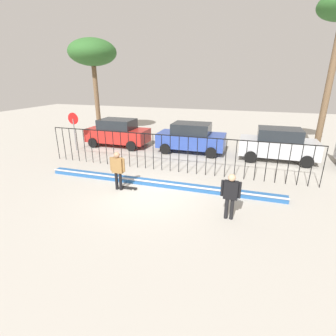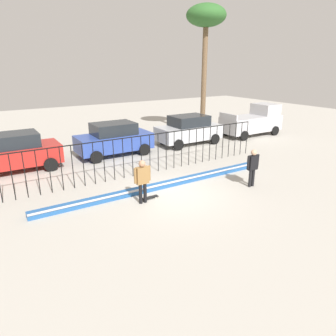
{
  "view_description": "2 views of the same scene",
  "coord_description": "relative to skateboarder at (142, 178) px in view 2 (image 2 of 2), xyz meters",
  "views": [
    {
      "loc": [
        3.68,
        -9.09,
        4.68
      ],
      "look_at": [
        0.64,
        0.48,
        1.06
      ],
      "focal_mm": 27.13,
      "sensor_mm": 36.0,
      "label": 1
    },
    {
      "loc": [
        -6.48,
        -9.83,
        5.12
      ],
      "look_at": [
        0.3,
        0.95,
        0.82
      ],
      "focal_mm": 33.23,
      "sensor_mm": 36.0,
      "label": 2
    }
  ],
  "objects": [
    {
      "name": "perimeter_fence",
      "position": [
        1.46,
        2.9,
        0.14
      ],
      "size": [
        14.04,
        0.04,
        1.93
      ],
      "color": "black",
      "rests_on": "ground"
    },
    {
      "name": "camera_operator",
      "position": [
        4.8,
        -1.02,
        -0.03
      ],
      "size": [
        0.67,
        0.25,
        1.66
      ],
      "rotation": [
        0.0,
        0.0,
        2.08
      ],
      "color": "black",
      "rests_on": "ground"
    },
    {
      "name": "parked_car_silver",
      "position": [
        6.9,
        6.58,
        -0.06
      ],
      "size": [
        4.3,
        2.12,
        1.9
      ],
      "rotation": [
        0.0,
        0.0,
        0.07
      ],
      "color": "#B7BABF",
      "rests_on": "ground"
    },
    {
      "name": "pickup_truck",
      "position": [
        12.57,
        6.27,
        0.01
      ],
      "size": [
        4.7,
        2.12,
        2.24
      ],
      "rotation": [
        0.0,
        0.0,
        0.03
      ],
      "color": "#B7B7BC",
      "rests_on": "ground"
    },
    {
      "name": "skateboard",
      "position": [
        0.36,
        0.18,
        -0.97
      ],
      "size": [
        0.8,
        0.2,
        0.07
      ],
      "rotation": [
        0.0,
        0.0,
        0.26
      ],
      "color": "black",
      "rests_on": "ground"
    },
    {
      "name": "ground_plane",
      "position": [
        1.46,
        0.03,
        -1.03
      ],
      "size": [
        60.0,
        60.0,
        0.0
      ],
      "primitive_type": "plane",
      "color": "#ADA89E"
    },
    {
      "name": "bowl_coping_ledge",
      "position": [
        1.46,
        0.91,
        -0.91
      ],
      "size": [
        11.0,
        0.4,
        0.27
      ],
      "color": "#235699",
      "rests_on": "ground"
    },
    {
      "name": "palm_tree_tall",
      "position": [
        9.27,
        8.14,
        6.75
      ],
      "size": [
        2.68,
        2.68,
        8.89
      ],
      "color": "brown",
      "rests_on": "ground"
    },
    {
      "name": "parked_car_blue",
      "position": [
        1.69,
        6.75,
        -0.06
      ],
      "size": [
        4.3,
        2.12,
        1.9
      ],
      "rotation": [
        0.0,
        0.0,
        -0.03
      ],
      "color": "#2D479E",
      "rests_on": "ground"
    },
    {
      "name": "parked_car_red",
      "position": [
        -3.6,
        6.72,
        -0.06
      ],
      "size": [
        4.3,
        2.12,
        1.9
      ],
      "rotation": [
        0.0,
        0.0,
        0.01
      ],
      "color": "#B2231E",
      "rests_on": "ground"
    },
    {
      "name": "skateboarder",
      "position": [
        0.0,
        0.0,
        0.0
      ],
      "size": [
        0.69,
        0.26,
        1.72
      ],
      "rotation": [
        0.0,
        0.0,
        0.56
      ],
      "color": "black",
      "rests_on": "ground"
    }
  ]
}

